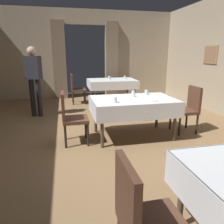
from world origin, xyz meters
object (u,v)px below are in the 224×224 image
dining_table_far (112,82)px  glass_mid_a (115,100)px  dining_table_mid (133,103)px  glass_mid_b (133,94)px  chair_mid_left (71,116)px  chair_near_left (143,219)px  person_diner_standing_aside (34,76)px  chair_mid_right (188,107)px  glass_mid_d (146,92)px  glass_far_b (125,77)px  glass_far_a (109,78)px  plate_mid_c (153,100)px  chair_far_left (76,87)px

dining_table_far → glass_mid_a: size_ratio=15.84×
dining_table_mid → glass_mid_b: bearing=73.1°
chair_mid_left → glass_mid_b: 1.28m
dining_table_far → glass_mid_b: size_ratio=12.97×
dining_table_mid → chair_mid_left: (-1.17, -0.08, -0.15)m
dining_table_mid → dining_table_far: same height
chair_near_left → person_diner_standing_aside: person_diner_standing_aside is taller
chair_mid_right → glass_mid_d: chair_mid_right is taller
dining_table_mid → chair_near_left: bearing=-106.5°
chair_mid_right → glass_far_b: bearing=99.0°
glass_far_a → glass_far_b: bearing=0.9°
chair_near_left → plate_mid_c: bearing=65.9°
glass_mid_b → plate_mid_c: (0.23, -0.43, -0.05)m
dining_table_mid → person_diner_standing_aside: size_ratio=0.91×
chair_far_left → glass_far_a: 1.11m
glass_mid_d → glass_far_b: size_ratio=0.96×
dining_table_mid → plate_mid_c: 0.39m
dining_table_far → chair_near_left: size_ratio=1.63×
chair_near_left → glass_mid_d: bearing=68.6°
dining_table_mid → chair_far_left: (-0.89, 3.08, -0.15)m
chair_near_left → person_diner_standing_aside: (-1.18, 4.51, 0.51)m
glass_far_b → person_diner_standing_aside: person_diner_standing_aside is taller
chair_mid_left → glass_far_a: chair_mid_left is taller
dining_table_mid → person_diner_standing_aside: bearing=136.5°
person_diner_standing_aside → chair_mid_right: bearing=-30.5°
glass_mid_a → dining_table_far: bearing=78.5°
chair_near_left → plate_mid_c: size_ratio=4.65×
dining_table_far → plate_mid_c: size_ratio=7.55×
glass_far_a → plate_mid_c: bearing=-88.1°
chair_far_left → glass_far_b: chair_far_left is taller
dining_table_mid → chair_mid_left: 1.18m
glass_far_b → glass_mid_d: bearing=-96.7°
chair_mid_left → plate_mid_c: chair_mid_left is taller
chair_mid_right → glass_far_b: (-0.48, 3.02, 0.29)m
dining_table_mid → glass_far_a: 3.04m
chair_mid_right → glass_mid_b: (-1.12, 0.16, 0.29)m
glass_mid_d → glass_far_a: (-0.20, 2.73, 0.00)m
dining_table_mid → glass_far_b: (0.69, 3.04, 0.14)m
dining_table_mid → glass_mid_d: (0.37, 0.30, 0.14)m
dining_table_mid → chair_mid_right: size_ratio=1.69×
chair_mid_right → person_diner_standing_aside: bearing=149.5°
chair_far_left → plate_mid_c: (1.17, -3.34, 0.24)m
chair_far_left → glass_far_b: 1.61m
glass_mid_a → glass_far_a: (0.59, 3.30, 0.00)m
glass_mid_b → plate_mid_c: bearing=-62.3°
glass_far_a → glass_far_b: 0.52m
glass_far_b → chair_mid_left: bearing=-120.8°
glass_mid_d → person_diner_standing_aside: person_diner_standing_aside is taller
chair_far_left → glass_far_a: chair_far_left is taller
glass_mid_b → dining_table_far: bearing=86.0°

